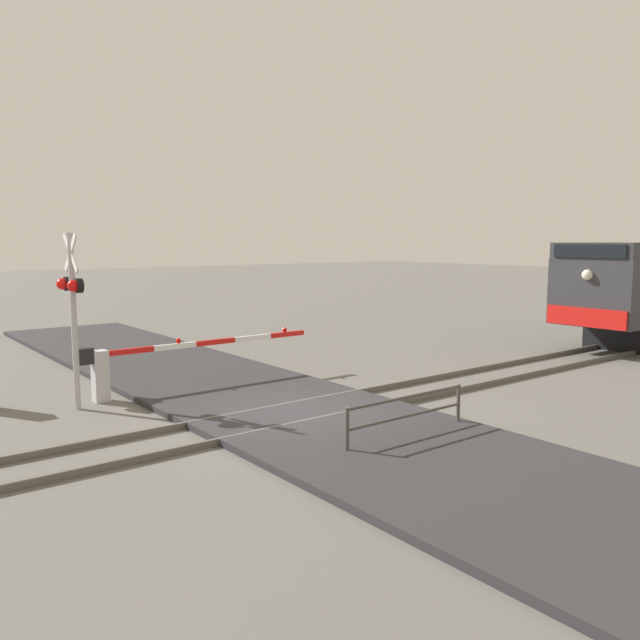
% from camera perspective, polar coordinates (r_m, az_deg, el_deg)
% --- Properties ---
extents(ground_plane, '(160.00, 160.00, 0.00)m').
position_cam_1_polar(ground_plane, '(14.75, -1.94, -8.61)').
color(ground_plane, '#605E59').
extents(rail_track_left, '(0.08, 80.00, 0.15)m').
position_cam_1_polar(rail_track_left, '(15.30, -3.53, -7.76)').
color(rail_track_left, '#59544C').
rests_on(rail_track_left, ground_plane).
extents(rail_track_right, '(0.08, 80.00, 0.15)m').
position_cam_1_polar(rail_track_right, '(14.18, -0.22, -8.95)').
color(rail_track_right, '#59544C').
rests_on(rail_track_right, ground_plane).
extents(road_surface, '(36.00, 4.92, 0.15)m').
position_cam_1_polar(road_surface, '(14.73, -1.94, -8.34)').
color(road_surface, '#2D2D30').
rests_on(road_surface, ground_plane).
extents(crossing_signal, '(1.18, 0.33, 4.20)m').
position_cam_1_polar(crossing_signal, '(15.98, -21.23, 1.70)').
color(crossing_signal, '#ADADB2').
rests_on(crossing_signal, ground_plane).
extents(crossing_gate, '(0.36, 6.79, 1.40)m').
position_cam_1_polar(crossing_gate, '(17.13, -16.03, -3.63)').
color(crossing_gate, silver).
rests_on(crossing_gate, ground_plane).
extents(guard_railing, '(0.08, 3.19, 0.95)m').
position_cam_1_polar(guard_railing, '(12.95, 7.75, -8.02)').
color(guard_railing, '#4C4742').
rests_on(guard_railing, ground_plane).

